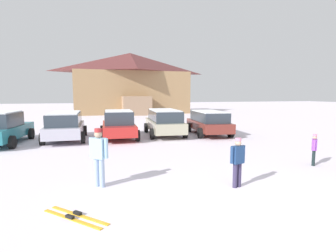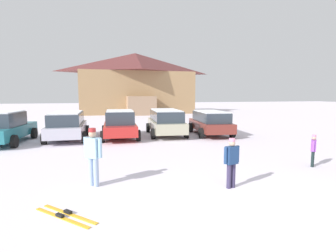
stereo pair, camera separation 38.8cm
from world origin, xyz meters
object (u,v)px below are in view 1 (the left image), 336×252
Objects in this scene: skier_teen_in_navy_coat at (238,160)px; pair_of_skis at (75,217)px; skier_child_in_purple_jacket at (314,148)px; skier_adult_in_blue_parka at (99,154)px; parked_beige_suv at (164,121)px; ski_lodge at (131,83)px; parked_teal_hatchback at (2,128)px; parked_silver_wagon at (65,125)px; parked_red_sedan at (119,124)px; parked_maroon_van at (209,122)px.

skier_teen_in_navy_coat is 4.41m from pair_of_skis.
skier_adult_in_blue_parka is at bearing -179.37° from skier_child_in_purple_jacket.
ski_lodge is at bearing 87.15° from parked_beige_suv.
ski_lodge reaches higher than skier_adult_in_blue_parka.
parked_silver_wagon is (3.07, 0.47, 0.02)m from parked_teal_hatchback.
parked_teal_hatchback is 6.06m from parked_red_sedan.
skier_child_in_purple_jacket is (3.30, -8.57, -0.24)m from parked_beige_suv.
parked_red_sedan is 10.25m from skier_child_in_purple_jacket.
skier_teen_in_navy_coat is at bearing -61.14° from parked_silver_wagon.
parked_silver_wagon is 8.77m from parked_maroon_van.
parked_silver_wagon is at bearing -178.63° from parked_beige_suv.
parked_silver_wagon is 5.94m from parked_beige_suv.
skier_child_in_purple_jacket is (0.49, -7.95, -0.19)m from parked_maroon_van.
pair_of_skis is at bearing -128.18° from parked_maroon_van.
parked_teal_hatchback is at bearing 179.95° from parked_maroon_van.
skier_teen_in_navy_coat is at bearing -47.58° from parked_teal_hatchback.
parked_beige_suv is at bearing 1.37° from parked_silver_wagon.
parked_maroon_van is at bearing 51.82° from pair_of_skis.
skier_child_in_purple_jacket is 8.45m from pair_of_skis.
parked_silver_wagon is 2.74× the size of skier_adult_in_blue_parka.
pair_of_skis is at bearing -101.07° from parked_red_sedan.
ski_lodge reaches higher than parked_silver_wagon.
skier_teen_in_navy_coat is at bearing -17.05° from skier_adult_in_blue_parka.
parked_silver_wagon is 11.02m from skier_teen_in_navy_coat.
skier_adult_in_blue_parka is at bearing -99.58° from parked_red_sedan.
parked_beige_suv is at bearing 63.37° from skier_adult_in_blue_parka.
skier_adult_in_blue_parka reaches higher than skier_teen_in_navy_coat.
parked_red_sedan is 8.32m from skier_adult_in_blue_parka.
pair_of_skis is at bearing -67.35° from parked_teal_hatchback.
skier_adult_in_blue_parka is 2.10m from pair_of_skis.
parked_teal_hatchback is at bearing 112.65° from pair_of_skis.
parked_teal_hatchback reaches higher than pair_of_skis.
pair_of_skis is (-0.57, -1.79, -0.92)m from skier_adult_in_blue_parka.
ski_lodge reaches higher than parked_teal_hatchback.
skier_adult_in_blue_parka is 3.89m from skier_teen_in_navy_coat.
parked_red_sedan is (6.06, 0.16, -0.02)m from parked_teal_hatchback.
ski_lodge is 3.28× the size of parked_beige_suv.
skier_adult_in_blue_parka reaches higher than parked_maroon_van.
parked_maroon_van is at bearing -3.11° from parked_silver_wagon.
ski_lodge is 3.46× the size of parked_silver_wagon.
pair_of_skis is (4.11, -9.84, -0.84)m from parked_teal_hatchback.
skier_child_in_purple_jacket is at bearing -42.35° from parked_silver_wagon.
parked_maroon_van is 2.73× the size of skier_adult_in_blue_parka.
skier_child_in_purple_jacket is (2.22, -30.37, -3.63)m from ski_lodge.
parked_teal_hatchback is 4.07× the size of skier_child_in_purple_jacket.
parked_silver_wagon is at bearing 137.65° from skier_child_in_purple_jacket.
ski_lodge is 22.88m from parked_red_sedan.
parked_silver_wagon is at bearing -107.76° from ski_lodge.
parked_beige_suv is at bearing -92.85° from ski_lodge.
skier_teen_in_navy_coat is (8.39, -9.18, -0.06)m from parked_teal_hatchback.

